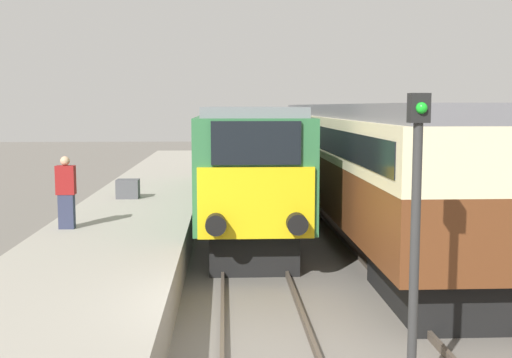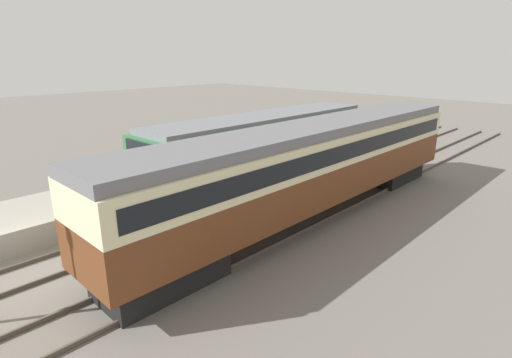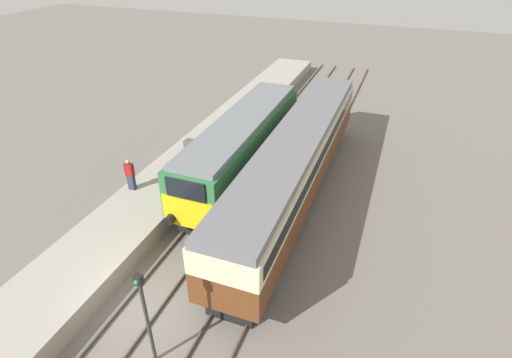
# 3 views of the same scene
# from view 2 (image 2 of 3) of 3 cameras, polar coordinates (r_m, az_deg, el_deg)

# --- Properties ---
(ground_plane) EXTENTS (120.00, 120.00, 0.00)m
(ground_plane) POSITION_cam_2_polar(r_m,az_deg,el_deg) (14.25, -29.06, -11.70)
(ground_plane) COLOR slate
(platform_left) EXTENTS (3.50, 50.00, 0.89)m
(platform_left) POSITION_cam_2_polar(r_m,az_deg,el_deg) (20.07, -10.32, -0.19)
(platform_left) COLOR #9E998C
(platform_left) RESTS_ON ground_plane
(rails_near_track) EXTENTS (1.51, 60.00, 0.14)m
(rails_near_track) POSITION_cam_2_polar(r_m,az_deg,el_deg) (16.05, -11.95, -6.26)
(rails_near_track) COLOR #4C4238
(rails_near_track) RESTS_ON ground_plane
(rails_far_track) EXTENTS (1.50, 60.00, 0.14)m
(rails_far_track) POSITION_cam_2_polar(r_m,az_deg,el_deg) (13.60, -3.67, -10.39)
(rails_far_track) COLOR #4C4238
(rails_far_track) RESTS_ON ground_plane
(locomotive) EXTENTS (2.70, 13.17, 3.78)m
(locomotive) POSITION_cam_2_polar(r_m,az_deg,el_deg) (18.71, 1.22, 4.07)
(locomotive) COLOR black
(locomotive) RESTS_ON ground_plane
(passenger_carriage) EXTENTS (2.75, 18.63, 3.85)m
(passenger_carriage) POSITION_cam_2_polar(r_m,az_deg,el_deg) (15.93, 8.16, 2.45)
(passenger_carriage) COLOR black
(passenger_carriage) RESTS_ON ground_plane
(person_on_platform) EXTENTS (0.44, 0.26, 1.74)m
(person_on_platform) POSITION_cam_2_polar(r_m,az_deg,el_deg) (19.58, -17.51, 2.82)
(person_on_platform) COLOR #2D334C
(person_on_platform) RESTS_ON platform_left
(luggage_crate) EXTENTS (0.70, 0.56, 0.60)m
(luggage_crate) POSITION_cam_2_polar(r_m,az_deg,el_deg) (21.95, -4.88, 3.56)
(luggage_crate) COLOR #4C4C51
(luggage_crate) RESTS_ON platform_left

